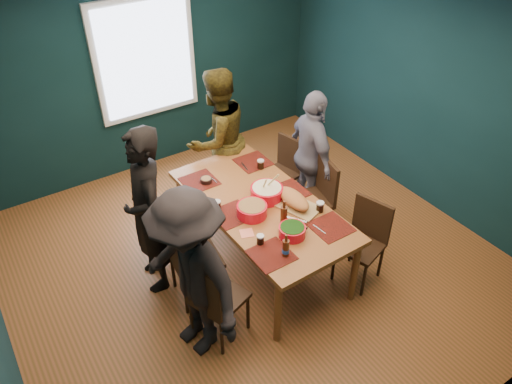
% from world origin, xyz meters
% --- Properties ---
extents(room, '(5.01, 5.01, 2.71)m').
position_xyz_m(room, '(0.00, 0.27, 1.37)').
color(room, '#98512C').
rests_on(room, ground).
extents(dining_table, '(1.11, 2.15, 0.81)m').
position_xyz_m(dining_table, '(0.10, -0.04, 0.73)').
color(dining_table, '#935B2C').
rests_on(dining_table, floor).
extents(chair_left_far, '(0.40, 0.40, 0.82)m').
position_xyz_m(chair_left_far, '(-0.68, 0.68, 0.48)').
color(chair_left_far, '#321F10').
rests_on(chair_left_far, floor).
extents(chair_left_mid, '(0.51, 0.51, 1.02)m').
position_xyz_m(chair_left_mid, '(-0.81, -0.08, 0.59)').
color(chair_left_mid, '#321F10').
rests_on(chair_left_mid, floor).
extents(chair_left_near, '(0.55, 0.55, 0.97)m').
position_xyz_m(chair_left_near, '(-0.85, -0.67, 0.56)').
color(chair_left_near, '#321F10').
rests_on(chair_left_near, floor).
extents(chair_right_far, '(0.47, 0.47, 0.88)m').
position_xyz_m(chair_right_far, '(0.97, 0.73, 0.51)').
color(chair_right_far, '#321F10').
rests_on(chair_right_far, floor).
extents(chair_right_mid, '(0.52, 0.52, 0.97)m').
position_xyz_m(chair_right_mid, '(0.93, 0.02, 0.56)').
color(chair_right_mid, '#321F10').
rests_on(chair_right_mid, floor).
extents(chair_right_near, '(0.53, 0.53, 0.93)m').
position_xyz_m(chair_right_near, '(0.89, -0.80, 0.54)').
color(chair_right_near, '#321F10').
rests_on(chair_right_near, floor).
extents(person_far_left, '(0.54, 0.73, 1.82)m').
position_xyz_m(person_far_left, '(-0.98, 0.34, 0.91)').
color(person_far_left, black).
rests_on(person_far_left, floor).
extents(person_back, '(0.98, 0.84, 1.77)m').
position_xyz_m(person_back, '(0.30, 1.20, 0.89)').
color(person_back, black).
rests_on(person_back, floor).
extents(person_right, '(0.60, 1.01, 1.62)m').
position_xyz_m(person_right, '(1.10, 0.38, 0.81)').
color(person_right, silver).
rests_on(person_right, floor).
extents(person_near_left, '(0.87, 1.24, 1.74)m').
position_xyz_m(person_near_left, '(-1.01, -0.62, 0.87)').
color(person_near_left, black).
rests_on(person_near_left, floor).
extents(bowl_salad, '(0.31, 0.31, 0.13)m').
position_xyz_m(bowl_salad, '(-0.08, -0.15, 0.87)').
color(bowl_salad, red).
rests_on(bowl_salad, dining_table).
extents(bowl_dumpling, '(0.34, 0.34, 0.32)m').
position_xyz_m(bowl_dumpling, '(0.20, -0.00, 0.88)').
color(bowl_dumpling, red).
rests_on(bowl_dumpling, dining_table).
extents(bowl_herbs, '(0.26, 0.26, 0.11)m').
position_xyz_m(bowl_herbs, '(0.06, -0.62, 0.87)').
color(bowl_herbs, red).
rests_on(bowl_herbs, dining_table).
extents(cutting_board, '(0.44, 0.71, 0.15)m').
position_xyz_m(cutting_board, '(0.35, -0.26, 0.88)').
color(cutting_board, tan).
rests_on(cutting_board, dining_table).
extents(small_bowl, '(0.13, 0.13, 0.05)m').
position_xyz_m(small_bowl, '(-0.19, 0.60, 0.84)').
color(small_bowl, black).
rests_on(small_bowl, dining_table).
extents(beer_bottle_a, '(0.07, 0.07, 0.25)m').
position_xyz_m(beer_bottle_a, '(-0.15, -0.80, 0.90)').
color(beer_bottle_a, '#431C0C').
rests_on(beer_bottle_a, dining_table).
extents(beer_bottle_b, '(0.07, 0.07, 0.26)m').
position_xyz_m(beer_bottle_b, '(0.11, -0.42, 0.91)').
color(beer_bottle_b, '#431C0C').
rests_on(beer_bottle_b, dining_table).
extents(cola_glass_a, '(0.07, 0.07, 0.10)m').
position_xyz_m(cola_glass_a, '(-0.25, -0.55, 0.86)').
color(cola_glass_a, black).
rests_on(cola_glass_a, dining_table).
extents(cola_glass_b, '(0.08, 0.08, 0.11)m').
position_xyz_m(cola_glass_b, '(0.52, -0.47, 0.87)').
color(cola_glass_b, black).
rests_on(cola_glass_b, dining_table).
extents(cola_glass_c, '(0.08, 0.08, 0.11)m').
position_xyz_m(cola_glass_c, '(0.45, 0.50, 0.87)').
color(cola_glass_c, black).
rests_on(cola_glass_c, dining_table).
extents(cola_glass_d, '(0.08, 0.08, 0.11)m').
position_xyz_m(cola_glass_d, '(-0.33, 0.12, 0.87)').
color(cola_glass_d, black).
rests_on(cola_glass_d, dining_table).
extents(napkin_a, '(0.13, 0.13, 0.00)m').
position_xyz_m(napkin_a, '(0.47, 0.05, 0.81)').
color(napkin_a, '#F98069').
rests_on(napkin_a, dining_table).
extents(napkin_b, '(0.16, 0.16, 0.00)m').
position_xyz_m(napkin_b, '(-0.28, -0.35, 0.81)').
color(napkin_b, '#F98069').
rests_on(napkin_b, dining_table).
extents(napkin_c, '(0.16, 0.16, 0.00)m').
position_xyz_m(napkin_c, '(0.46, -0.79, 0.81)').
color(napkin_c, '#F98069').
rests_on(napkin_c, dining_table).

